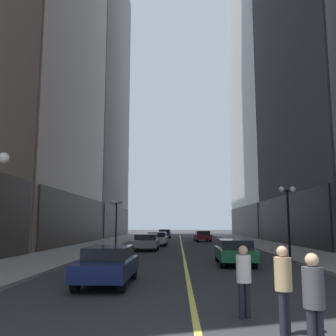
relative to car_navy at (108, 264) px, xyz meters
name	(u,v)px	position (x,y,z in m)	size (l,w,h in m)	color
ground_plane	(182,245)	(2.86, 25.43, -0.72)	(200.00, 200.00, 0.00)	#2D2D30
sidewalk_left	(101,244)	(-5.39, 25.43, -0.64)	(4.50, 78.00, 0.15)	gray
sidewalk_right	(264,245)	(11.11, 25.43, -0.64)	(4.50, 78.00, 0.15)	gray
lane_centre_stripe	(182,245)	(2.86, 25.43, -0.71)	(0.16, 70.00, 0.01)	#E5D64C
building_left_far	(87,95)	(-13.47, 50.43, 24.05)	(11.85, 26.00, 49.71)	gray
building_right_far	(277,89)	(19.95, 50.43, 24.88)	(13.39, 26.00, 51.36)	#A8A399
car_navy	(108,264)	(0.00, 0.00, 0.00)	(1.73, 4.27, 1.32)	#141E4C
car_green	(235,251)	(5.44, 6.68, 0.00)	(1.89, 4.66, 1.32)	#196038
car_grey	(146,242)	(-0.09, 17.41, 0.00)	(1.99, 4.11, 1.32)	slate
car_silver	(157,238)	(0.44, 24.38, 0.00)	(2.02, 4.15, 1.32)	#B7B7BC
car_maroon	(202,236)	(5.45, 33.43, 0.00)	(2.02, 4.69, 1.32)	maroon
car_blue	(165,233)	(0.51, 44.40, 0.00)	(1.93, 4.79, 1.32)	navy
pedestrian_in_tan_trench	(283,282)	(4.55, -5.94, 0.27)	(0.48, 0.48, 1.69)	black
pedestrian_in_white_shirt	(244,276)	(3.98, -4.69, 0.22)	(0.46, 0.46, 1.62)	black
pedestrian_with_orange_bag	(314,298)	(4.62, -7.43, 0.25)	(0.45, 0.45, 1.66)	black
street_lamp_left_far	(116,212)	(-3.54, 23.51, 2.54)	(1.06, 0.36, 4.43)	black
street_lamp_right_mid	(288,205)	(9.26, 9.92, 2.54)	(1.06, 0.36, 4.43)	black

